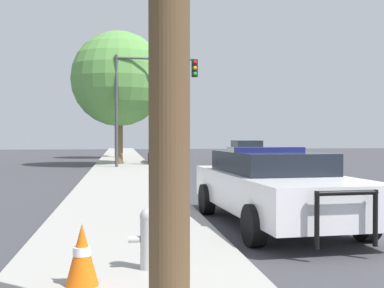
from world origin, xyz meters
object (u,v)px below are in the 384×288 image
object	(u,v)px
traffic_light	(148,88)
car_background_oncoming	(247,151)
fire_hydrant	(149,236)
traffic_cone	(82,254)
car_background_midblock	(166,152)
tree_sidewalk_mid	(119,79)
police_car	(274,186)
tree_sidewalk_far	(117,90)

from	to	relation	value
traffic_light	car_background_oncoming	xyz separation A→B (m)	(6.55, 4.82, -3.40)
fire_hydrant	traffic_cone	distance (m)	0.91
car_background_midblock	tree_sidewalk_mid	bearing A→B (deg)	-156.17
police_car	tree_sidewalk_far	xyz separation A→B (m)	(-3.10, 27.67, 4.38)
traffic_light	tree_sidewalk_mid	bearing A→B (deg)	120.11
tree_sidewalk_far	traffic_light	bearing A→B (deg)	-82.11
tree_sidewalk_far	tree_sidewalk_mid	xyz separation A→B (m)	(0.13, -9.13, -0.23)
car_background_oncoming	tree_sidewalk_far	world-z (taller)	tree_sidewalk_far
police_car	traffic_cone	bearing A→B (deg)	44.69
fire_hydrant	traffic_light	size ratio (longest dim) A/B	0.13
police_car	car_background_midblock	distance (m)	19.69
car_background_oncoming	traffic_cone	xyz separation A→B (m)	(-8.38, -24.44, -0.30)
fire_hydrant	car_background_midblock	xyz separation A→B (m)	(2.37, 22.82, 0.22)
car_background_oncoming	car_background_midblock	distance (m)	5.39
fire_hydrant	tree_sidewalk_mid	distance (m)	22.12
police_car	fire_hydrant	size ratio (longest dim) A/B	7.24
car_background_midblock	traffic_cone	xyz separation A→B (m)	(-3.11, -23.35, -0.27)
traffic_light	car_background_oncoming	size ratio (longest dim) A/B	1.31
car_background_midblock	traffic_cone	world-z (taller)	car_background_midblock
car_background_midblock	tree_sidewalk_mid	world-z (taller)	tree_sidewalk_mid
tree_sidewalk_far	tree_sidewalk_mid	distance (m)	9.13
car_background_oncoming	tree_sidewalk_mid	distance (m)	9.32
fire_hydrant	car_background_oncoming	world-z (taller)	car_background_oncoming
car_background_midblock	tree_sidewalk_mid	xyz separation A→B (m)	(-2.77, -1.15, 4.17)
police_car	tree_sidewalk_far	bearing A→B (deg)	-86.82
traffic_light	tree_sidewalk_far	xyz separation A→B (m)	(-1.62, 11.71, 0.97)
police_car	traffic_light	bearing A→B (deg)	-87.92
traffic_light	traffic_cone	xyz separation A→B (m)	(-1.84, -19.62, -3.70)
tree_sidewalk_mid	tree_sidewalk_far	bearing A→B (deg)	90.79
fire_hydrant	traffic_light	world-z (taller)	traffic_light
car_background_oncoming	car_background_midblock	world-z (taller)	car_background_oncoming
police_car	traffic_cone	distance (m)	4.95
tree_sidewalk_mid	fire_hydrant	bearing A→B (deg)	-88.95
police_car	car_background_oncoming	world-z (taller)	police_car
traffic_light	tree_sidewalk_mid	xyz separation A→B (m)	(-1.50, 2.58, 0.74)
traffic_light	traffic_cone	size ratio (longest dim) A/B	8.64
police_car	fire_hydrant	xyz separation A→B (m)	(-2.58, -3.14, -0.24)
tree_sidewalk_far	tree_sidewalk_mid	bearing A→B (deg)	-89.21
police_car	tree_sidewalk_mid	world-z (taller)	tree_sidewalk_mid
car_background_midblock	tree_sidewalk_mid	distance (m)	5.14
car_background_midblock	tree_sidewalk_far	size ratio (longest dim) A/B	0.66
police_car	car_background_oncoming	bearing A→B (deg)	-106.93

